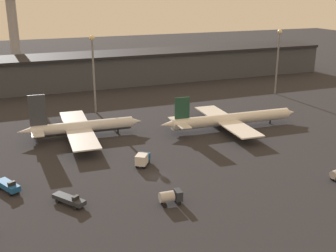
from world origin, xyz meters
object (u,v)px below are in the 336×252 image
object	(u,v)px
airplane_0	(81,127)
service_vehicle_1	(69,200)
airplane_1	(230,119)
service_vehicle_0	(142,159)
control_tower	(13,22)
service_vehicle_3	(8,186)
service_vehicle_2	(170,197)

from	to	relation	value
airplane_0	service_vehicle_1	distance (m)	40.69
airplane_1	service_vehicle_0	size ratio (longest dim) A/B	8.12
service_vehicle_0	control_tower	world-z (taller)	control_tower
service_vehicle_1	service_vehicle_3	bearing A→B (deg)	-169.11
service_vehicle_2	service_vehicle_0	bearing A→B (deg)	90.07
service_vehicle_0	control_tower	distance (m)	126.50
service_vehicle_1	service_vehicle_2	bearing A→B (deg)	34.14
service_vehicle_3	control_tower	world-z (taller)	control_tower
service_vehicle_1	service_vehicle_0	bearing A→B (deg)	89.04
service_vehicle_1	service_vehicle_2	xyz separation A→B (m)	(18.78, -7.21, 0.52)
service_vehicle_3	service_vehicle_2	bearing A→B (deg)	33.08
service_vehicle_0	service_vehicle_3	xyz separation A→B (m)	(-30.78, -2.50, -0.44)
service_vehicle_2	control_tower	bearing A→B (deg)	101.20
service_vehicle_2	service_vehicle_1	bearing A→B (deg)	161.73
airplane_1	service_vehicle_3	world-z (taller)	airplane_1
service_vehicle_2	control_tower	size ratio (longest dim) A/B	0.10
airplane_0	control_tower	xyz separation A→B (m)	(-12.25, 95.87, 23.43)
airplane_1	service_vehicle_3	xyz separation A→B (m)	(-65.00, -20.06, -1.61)
service_vehicle_2	control_tower	world-z (taller)	control_tower
service_vehicle_1	control_tower	world-z (taller)	control_tower
airplane_0	service_vehicle_0	distance (m)	28.04
airplane_1	service_vehicle_3	size ratio (longest dim) A/B	6.47
airplane_1	service_vehicle_0	xyz separation A→B (m)	(-34.23, -17.56, -1.17)
airplane_0	service_vehicle_1	world-z (taller)	airplane_0
service_vehicle_3	service_vehicle_1	bearing A→B (deg)	19.89
service_vehicle_3	control_tower	distance (m)	127.37
airplane_1	service_vehicle_1	xyz separation A→B (m)	(-53.96, -30.82, -1.75)
airplane_1	service_vehicle_0	distance (m)	38.48
airplane_0	service_vehicle_2	size ratio (longest dim) A/B	8.02
airplane_0	service_vehicle_1	bearing A→B (deg)	-101.13
service_vehicle_2	airplane_1	bearing A→B (deg)	49.96
service_vehicle_0	service_vehicle_3	world-z (taller)	service_vehicle_0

